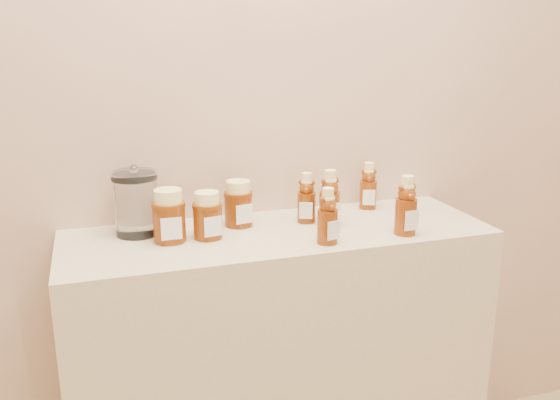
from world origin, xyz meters
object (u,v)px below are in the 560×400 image
object	(u,v)px
display_table	(280,372)
glass_canister	(136,201)
honey_jar_left	(169,216)
bear_bottle_front_left	(328,212)
bear_bottle_back_left	(307,194)

from	to	relation	value
display_table	glass_canister	distance (m)	0.67
display_table	honey_jar_left	distance (m)	0.60
display_table	bear_bottle_front_left	distance (m)	0.56
honey_jar_left	glass_canister	distance (m)	0.12
display_table	honey_jar_left	world-z (taller)	honey_jar_left
bear_bottle_back_left	bear_bottle_front_left	bearing A→B (deg)	-70.05
honey_jar_left	bear_bottle_front_left	bearing A→B (deg)	-19.18
bear_bottle_back_left	honey_jar_left	size ratio (longest dim) A/B	1.17
bear_bottle_back_left	honey_jar_left	xyz separation A→B (m)	(-0.41, -0.05, -0.01)
display_table	bear_bottle_back_left	world-z (taller)	bear_bottle_back_left
bear_bottle_front_left	glass_canister	world-z (taller)	glass_canister
glass_canister	bear_bottle_back_left	bearing A→B (deg)	-4.64
bear_bottle_front_left	honey_jar_left	size ratio (longest dim) A/B	1.20
bear_bottle_front_left	honey_jar_left	distance (m)	0.42
display_table	bear_bottle_front_left	bearing A→B (deg)	-55.33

